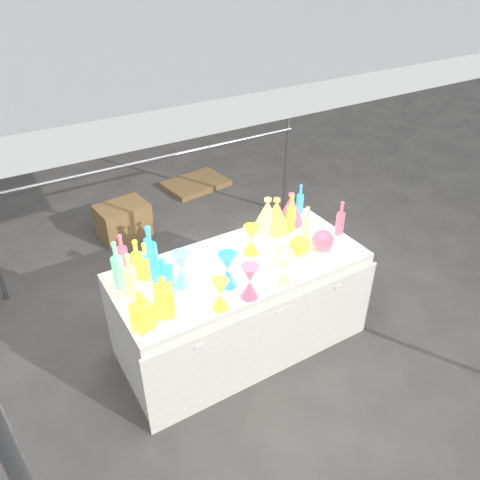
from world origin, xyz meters
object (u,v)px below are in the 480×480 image
display_table (241,305)px  cardboard_box_closed (124,221)px  bottle_0 (146,261)px  globe_0 (299,247)px  hourglass_0 (220,294)px  decanter_0 (142,310)px

display_table → cardboard_box_closed: 1.98m
bottle_0 → globe_0: (1.05, -0.30, -0.08)m
display_table → bottle_0: bottle_0 is taller
cardboard_box_closed → hourglass_0: bearing=-98.6°
cardboard_box_closed → decanter_0: size_ratio=1.91×
display_table → decanter_0: decanter_0 is taller
hourglass_0 → globe_0: size_ratio=1.43×
globe_0 → bottle_0: bearing=164.2°
cardboard_box_closed → decanter_0: (-0.56, -2.20, 0.70)m
cardboard_box_closed → globe_0: (0.68, -2.06, 0.63)m
display_table → cardboard_box_closed: bearing=97.2°
display_table → globe_0: globe_0 is taller
display_table → cardboard_box_closed: (-0.25, 1.96, -0.19)m
cardboard_box_closed → hourglass_0: (-0.09, -2.28, 0.67)m
display_table → decanter_0: (-0.81, -0.24, 0.51)m
hourglass_0 → cardboard_box_closed: bearing=87.6°
cardboard_box_closed → bottle_0: 1.94m
bottle_0 → decanter_0: size_ratio=1.08×
cardboard_box_closed → decanter_0: decanter_0 is taller
bottle_0 → hourglass_0: size_ratio=1.32×
bottle_0 → globe_0: 1.09m
decanter_0 → cardboard_box_closed: bearing=61.4°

